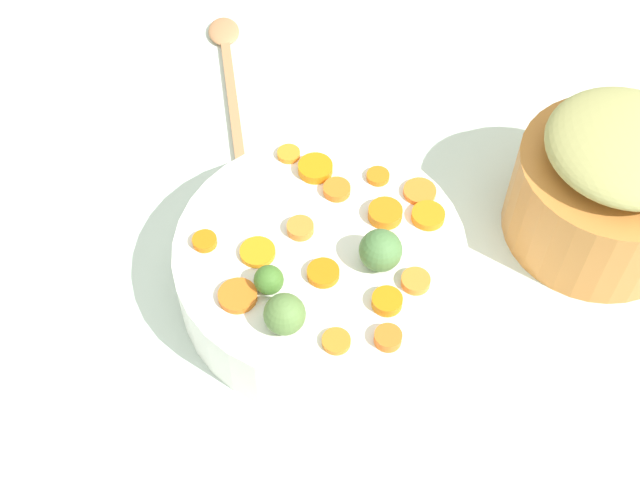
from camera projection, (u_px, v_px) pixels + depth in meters
tabletop at (334, 279)px, 0.92m from camera, size 2.40×2.40×0.02m
serving_bowl_carrots at (320, 268)px, 0.87m from camera, size 0.30×0.30×0.08m
metal_pot at (605, 197)px, 0.90m from camera, size 0.20×0.20×0.11m
stuffing_mound at (627, 146)px, 0.84m from camera, size 0.16×0.16×0.05m
carrot_slice_0 at (387, 301)px, 0.79m from camera, size 0.04×0.04×0.01m
carrot_slice_1 at (289, 154)px, 0.91m from camera, size 0.04×0.04×0.01m
carrot_slice_2 at (428, 216)px, 0.85m from camera, size 0.05×0.05×0.01m
carrot_slice_3 at (420, 192)px, 0.88m from camera, size 0.04×0.04×0.01m
carrot_slice_4 at (336, 341)px, 0.77m from camera, size 0.04×0.04×0.01m
carrot_slice_5 at (315, 168)px, 0.89m from camera, size 0.05×0.05×0.01m
carrot_slice_6 at (388, 338)px, 0.77m from camera, size 0.03×0.03×0.01m
carrot_slice_7 at (378, 176)px, 0.89m from camera, size 0.03×0.03×0.01m
carrot_slice_8 at (416, 281)px, 0.81m from camera, size 0.03×0.03×0.01m
carrot_slice_9 at (385, 213)px, 0.85m from camera, size 0.05×0.05×0.01m
carrot_slice_10 at (337, 190)px, 0.88m from camera, size 0.03×0.03×0.01m
carrot_slice_11 at (300, 228)px, 0.84m from camera, size 0.04×0.04×0.01m
carrot_slice_12 at (205, 241)px, 0.84m from camera, size 0.04×0.04×0.01m
carrot_slice_13 at (258, 252)px, 0.83m from camera, size 0.05×0.05×0.01m
carrot_slice_14 at (238, 296)px, 0.80m from camera, size 0.05×0.05×0.01m
carrot_slice_15 at (321, 272)px, 0.81m from camera, size 0.04×0.04×0.01m
brussels_sprout_0 at (269, 280)px, 0.80m from camera, size 0.03×0.03×0.03m
brussels_sprout_1 at (285, 314)px, 0.77m from camera, size 0.04×0.04×0.04m
brussels_sprout_2 at (381, 250)px, 0.81m from camera, size 0.04×0.04×0.04m
wooden_spoon at (228, 63)px, 1.10m from camera, size 0.28×0.13×0.01m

